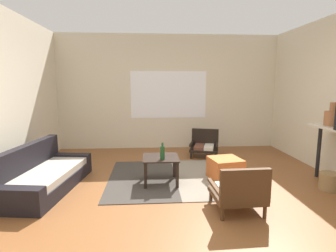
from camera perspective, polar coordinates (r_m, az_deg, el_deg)
name	(u,v)px	position (r m, az deg, el deg)	size (l,w,h in m)	color
ground_plane	(184,198)	(3.90, 3.34, -14.75)	(7.80, 7.80, 0.00)	brown
far_wall_with_window	(168,92)	(6.62, 0.08, 7.06)	(5.60, 0.13, 2.70)	beige
area_rug	(175,177)	(4.65, 1.55, -10.69)	(2.20, 1.95, 0.01)	#38332D
couch	(43,176)	(4.52, -24.71, -9.47)	(0.97, 1.84, 0.66)	black
coffee_table	(161,162)	(4.33, -1.53, -7.57)	(0.56, 0.56, 0.42)	black
armchair_by_window	(204,144)	(5.99, 7.62, -3.80)	(0.71, 0.68, 0.57)	black
armchair_striped_foreground	(239,191)	(3.51, 14.62, -13.03)	(0.61, 0.62, 0.61)	#472D19
ottoman_orange	(225,169)	(4.61, 11.87, -8.77)	(0.48, 0.48, 0.36)	#D1662D
clay_vase	(333,117)	(4.89, 31.25, 1.58)	(0.26, 0.26, 0.36)	#935B38
glass_bottle	(162,153)	(4.15, -1.17, -5.56)	(0.07, 0.07, 0.26)	#194723
wicker_basket	(330,182)	(4.75, 30.69, -9.96)	(0.29, 0.29, 0.26)	olive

